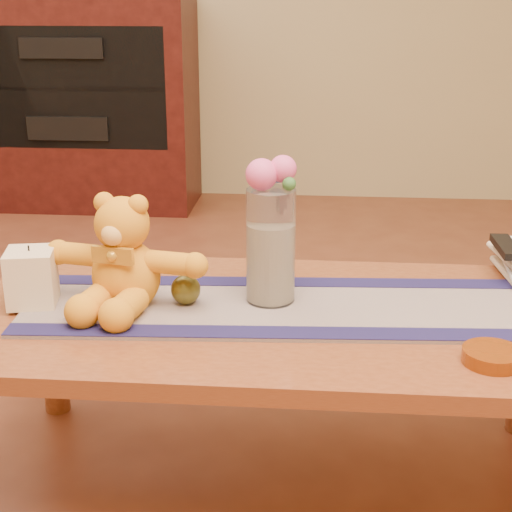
# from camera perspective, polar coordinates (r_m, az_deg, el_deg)

# --- Properties ---
(floor) EXTENTS (5.50, 5.50, 0.00)m
(floor) POSITION_cam_1_polar(r_m,az_deg,el_deg) (1.94, 1.54, -16.48)
(floor) COLOR brown
(floor) RESTS_ON ground
(coffee_table_top) EXTENTS (1.40, 0.70, 0.04)m
(coffee_table_top) POSITION_cam_1_polar(r_m,az_deg,el_deg) (1.72, 1.66, -4.77)
(coffee_table_top) COLOR brown
(coffee_table_top) RESTS_ON floor
(table_leg_bl) EXTENTS (0.07, 0.07, 0.41)m
(table_leg_bl) POSITION_cam_1_polar(r_m,az_deg,el_deg) (2.20, -14.93, -6.33)
(table_leg_bl) COLOR brown
(table_leg_bl) RESTS_ON floor
(persian_runner) EXTENTS (1.22, 0.42, 0.01)m
(persian_runner) POSITION_cam_1_polar(r_m,az_deg,el_deg) (1.73, 2.68, -3.83)
(persian_runner) COLOR #1C1A4B
(persian_runner) RESTS_ON coffee_table_top
(runner_border_near) EXTENTS (1.20, 0.13, 0.00)m
(runner_border_near) POSITION_cam_1_polar(r_m,az_deg,el_deg) (1.59, 2.77, -5.71)
(runner_border_near) COLOR #191541
(runner_border_near) RESTS_ON persian_runner
(runner_border_far) EXTENTS (1.20, 0.13, 0.00)m
(runner_border_far) POSITION_cam_1_polar(r_m,az_deg,el_deg) (1.86, 2.62, -1.94)
(runner_border_far) COLOR #191541
(runner_border_far) RESTS_ON persian_runner
(teddy_bear) EXTENTS (0.40, 0.35, 0.24)m
(teddy_bear) POSITION_cam_1_polar(r_m,az_deg,el_deg) (1.72, -9.74, 0.26)
(teddy_bear) COLOR orange
(teddy_bear) RESTS_ON persian_runner
(pillar_candle) EXTENTS (0.12, 0.12, 0.13)m
(pillar_candle) POSITION_cam_1_polar(r_m,az_deg,el_deg) (1.79, -16.36, -1.52)
(pillar_candle) COLOR beige
(pillar_candle) RESTS_ON persian_runner
(candle_wick) EXTENTS (0.00, 0.00, 0.01)m
(candle_wick) POSITION_cam_1_polar(r_m,az_deg,el_deg) (1.76, -16.57, 0.56)
(candle_wick) COLOR black
(candle_wick) RESTS_ON pillar_candle
(glass_vase) EXTENTS (0.11, 0.11, 0.26)m
(glass_vase) POSITION_cam_1_polar(r_m,az_deg,el_deg) (1.71, 1.10, 0.75)
(glass_vase) COLOR silver
(glass_vase) RESTS_ON persian_runner
(potpourri_fill) EXTENTS (0.09, 0.09, 0.18)m
(potpourri_fill) POSITION_cam_1_polar(r_m,az_deg,el_deg) (1.72, 1.09, -0.48)
(potpourri_fill) COLOR beige
(potpourri_fill) RESTS_ON glass_vase
(rose_left) EXTENTS (0.07, 0.07, 0.07)m
(rose_left) POSITION_cam_1_polar(r_m,az_deg,el_deg) (1.66, 0.42, 6.08)
(rose_left) COLOR #E65193
(rose_left) RESTS_ON glass_vase
(rose_right) EXTENTS (0.06, 0.06, 0.06)m
(rose_right) POSITION_cam_1_polar(r_m,az_deg,el_deg) (1.67, 2.01, 6.50)
(rose_right) COLOR #E65193
(rose_right) RESTS_ON glass_vase
(blue_flower_back) EXTENTS (0.04, 0.04, 0.04)m
(blue_flower_back) POSITION_cam_1_polar(r_m,az_deg,el_deg) (1.70, 1.55, 6.17)
(blue_flower_back) COLOR #465298
(blue_flower_back) RESTS_ON glass_vase
(blue_flower_side) EXTENTS (0.04, 0.04, 0.04)m
(blue_flower_side) POSITION_cam_1_polar(r_m,az_deg,el_deg) (1.69, 0.16, 5.82)
(blue_flower_side) COLOR #465298
(blue_flower_side) RESTS_ON glass_vase
(leaf_sprig) EXTENTS (0.03, 0.03, 0.03)m
(leaf_sprig) POSITION_cam_1_polar(r_m,az_deg,el_deg) (1.65, 2.48, 5.38)
(leaf_sprig) COLOR #33662D
(leaf_sprig) RESTS_ON glass_vase
(bronze_ball) EXTENTS (0.07, 0.07, 0.07)m
(bronze_ball) POSITION_cam_1_polar(r_m,az_deg,el_deg) (1.73, -5.26, -2.50)
(bronze_ball) COLOR #524E1B
(bronze_ball) RESTS_ON persian_runner
(book_bottom) EXTENTS (0.18, 0.23, 0.02)m
(book_bottom) POSITION_cam_1_polar(r_m,az_deg,el_deg) (2.00, 17.84, -1.27)
(book_bottom) COLOR beige
(book_bottom) RESTS_ON coffee_table_top
(book_lower) EXTENTS (0.18, 0.23, 0.02)m
(book_lower) POSITION_cam_1_polar(r_m,az_deg,el_deg) (1.99, 18.06, -0.80)
(book_lower) COLOR beige
(book_lower) RESTS_ON book_bottom
(book_upper) EXTENTS (0.19, 0.24, 0.02)m
(book_upper) POSITION_cam_1_polar(r_m,az_deg,el_deg) (1.99, 17.77, -0.21)
(book_upper) COLOR beige
(book_upper) RESTS_ON book_lower
(book_top) EXTENTS (0.17, 0.23, 0.02)m
(book_top) POSITION_cam_1_polar(r_m,az_deg,el_deg) (1.98, 18.13, 0.25)
(book_top) COLOR beige
(book_top) RESTS_ON book_upper
(tv_remote) EXTENTS (0.05, 0.16, 0.02)m
(tv_remote) POSITION_cam_1_polar(r_m,az_deg,el_deg) (1.97, 18.13, 0.66)
(tv_remote) COLOR black
(tv_remote) RESTS_ON book_top
(amber_dish) EXTENTS (0.15, 0.15, 0.03)m
(amber_dish) POSITION_cam_1_polar(r_m,az_deg,el_deg) (1.55, 17.19, -7.15)
(amber_dish) COLOR #BF5914
(amber_dish) RESTS_ON coffee_table_top
(media_cabinet) EXTENTS (1.20, 0.50, 1.10)m
(media_cabinet) POSITION_cam_1_polar(r_m,az_deg,el_deg) (4.29, -12.85, 10.98)
(media_cabinet) COLOR black
(media_cabinet) RESTS_ON floor
(cabinet_cavity) EXTENTS (1.02, 0.03, 0.61)m
(cabinet_cavity) POSITION_cam_1_polar(r_m,az_deg,el_deg) (4.05, -13.96, 12.02)
(cabinet_cavity) COLOR black
(cabinet_cavity) RESTS_ON media_cabinet
(cabinet_shelf) EXTENTS (1.02, 0.20, 0.02)m
(cabinet_shelf) POSITION_cam_1_polar(r_m,az_deg,el_deg) (4.13, -13.59, 12.18)
(cabinet_shelf) COLOR black
(cabinet_shelf) RESTS_ON media_cabinet
(stereo_upper) EXTENTS (0.42, 0.28, 0.10)m
(stereo_upper) POSITION_cam_1_polar(r_m,az_deg,el_deg) (4.13, -13.72, 14.93)
(stereo_upper) COLOR black
(stereo_upper) RESTS_ON media_cabinet
(stereo_lower) EXTENTS (0.42, 0.28, 0.12)m
(stereo_lower) POSITION_cam_1_polar(r_m,az_deg,el_deg) (4.18, -13.29, 9.52)
(stereo_lower) COLOR black
(stereo_lower) RESTS_ON media_cabinet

